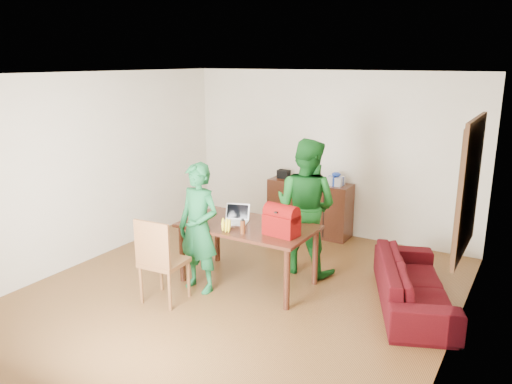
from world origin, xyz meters
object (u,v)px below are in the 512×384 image
Objects in this scene: person_far at (306,206)px; bottle at (243,226)px; sofa at (413,283)px; table at (248,232)px; chair at (164,277)px; laptop at (235,220)px; person_near at (199,228)px; red_bag at (281,223)px.

person_far reaches higher than bottle.
person_far is at bearing 57.86° from sofa.
table is 1.60× the size of chair.
chair is at bearing -132.94° from laptop.
bottle is at bearing 90.26° from sofa.
person_far is at bearing 31.05° from laptop.
red_bag is (0.98, 0.35, 0.13)m from person_near.
sofa is at bearing 13.07° from table.
person_near reaches higher than red_bag.
person_far reaches higher than laptop.
red_bag is (0.73, -0.10, 0.11)m from laptop.
person_near reaches higher than bottle.
person_far is 4.52× the size of red_bag.
bottle is 0.46× the size of red_bag.
person_far reaches higher than sofa.
table is at bearing -10.57° from laptop.
sofa is at bearing 173.74° from person_far.
chair is at bearing -105.53° from person_near.
bottle reaches higher than table.
table is at bearing 53.13° from person_near.
person_far reaches higher than chair.
red_bag reaches higher than table.
sofa is at bearing -5.89° from laptop.
chair is 2.90× the size of laptop.
red_bag is (0.55, -0.12, 0.25)m from table.
person_near is (-0.43, -0.48, 0.13)m from table.
chair is 0.55× the size of sofa.
laptop is 0.43m from bottle.
bottle is at bearing 20.95° from person_near.
chair is (-0.61, -0.96, -0.39)m from table.
laptop is at bearing 53.14° from person_far.
laptop is (-0.65, -0.76, -0.08)m from person_far.
red_bag reaches higher than sofa.
red_bag is 1.72m from sofa.
bottle is (0.73, 0.64, 0.58)m from chair.
laptop reaches higher than sofa.
sofa is at bearing 26.02° from person_near.
bottle is (-0.35, -1.06, -0.03)m from person_far.
chair is 2.10m from person_far.
person_far reaches higher than table.
sofa is (2.20, 0.49, -0.56)m from laptop.
chair is 0.73m from person_near.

